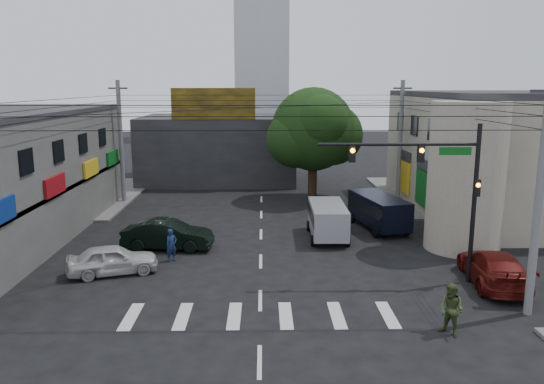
{
  "coord_description": "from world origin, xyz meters",
  "views": [
    {
      "loc": [
        0.13,
        -23.76,
        8.81
      ],
      "look_at": [
        0.61,
        4.0,
        3.21
      ],
      "focal_mm": 35.0,
      "sensor_mm": 36.0,
      "label": 1
    }
  ],
  "objects_px": {
    "dark_sedan": "(168,235)",
    "white_compact": "(113,260)",
    "traffic_officer": "(171,245)",
    "utility_pole_far_right": "(400,142)",
    "maroon_sedan": "(493,268)",
    "utility_pole_near_right": "(539,199)",
    "street_tree": "(313,130)",
    "silver_minivan": "(328,221)",
    "traffic_gantry": "(438,178)",
    "pedestrian_olive": "(451,310)",
    "navy_van": "(379,213)",
    "utility_pole_far_left": "(121,143)"
  },
  "relations": [
    {
      "from": "utility_pole_near_right",
      "to": "navy_van",
      "type": "xyz_separation_m",
      "value": [
        -3.17,
        12.66,
        -3.56
      ]
    },
    {
      "from": "dark_sedan",
      "to": "silver_minivan",
      "type": "height_order",
      "value": "silver_minivan"
    },
    {
      "from": "dark_sedan",
      "to": "pedestrian_olive",
      "type": "bearing_deg",
      "value": -126.12
    },
    {
      "from": "utility_pole_near_right",
      "to": "navy_van",
      "type": "distance_m",
      "value": 13.53
    },
    {
      "from": "utility_pole_near_right",
      "to": "traffic_gantry",
      "type": "bearing_deg",
      "value": 127.42
    },
    {
      "from": "dark_sedan",
      "to": "white_compact",
      "type": "distance_m",
      "value": 4.35
    },
    {
      "from": "silver_minivan",
      "to": "pedestrian_olive",
      "type": "relative_size",
      "value": 2.44
    },
    {
      "from": "navy_van",
      "to": "pedestrian_olive",
      "type": "relative_size",
      "value": 2.87
    },
    {
      "from": "utility_pole_far_right",
      "to": "utility_pole_far_left",
      "type": "bearing_deg",
      "value": 180.0
    },
    {
      "from": "traffic_gantry",
      "to": "maroon_sedan",
      "type": "distance_m",
      "value": 4.85
    },
    {
      "from": "traffic_gantry",
      "to": "utility_pole_far_left",
      "type": "bearing_deg",
      "value": 137.14
    },
    {
      "from": "traffic_gantry",
      "to": "dark_sedan",
      "type": "xyz_separation_m",
      "value": [
        -12.91,
        5.22,
        -4.03
      ]
    },
    {
      "from": "dark_sedan",
      "to": "pedestrian_olive",
      "type": "xyz_separation_m",
      "value": [
        11.91,
        -10.45,
        0.16
      ]
    },
    {
      "from": "traffic_gantry",
      "to": "traffic_officer",
      "type": "height_order",
      "value": "traffic_gantry"
    },
    {
      "from": "traffic_gantry",
      "to": "maroon_sedan",
      "type": "height_order",
      "value": "traffic_gantry"
    },
    {
      "from": "maroon_sedan",
      "to": "traffic_officer",
      "type": "relative_size",
      "value": 3.28
    },
    {
      "from": "white_compact",
      "to": "traffic_officer",
      "type": "bearing_deg",
      "value": -71.18
    },
    {
      "from": "street_tree",
      "to": "traffic_gantry",
      "type": "relative_size",
      "value": 1.21
    },
    {
      "from": "utility_pole_far_left",
      "to": "maroon_sedan",
      "type": "bearing_deg",
      "value": -39.53
    },
    {
      "from": "dark_sedan",
      "to": "utility_pole_far_right",
      "type": "bearing_deg",
      "value": -47.75
    },
    {
      "from": "white_compact",
      "to": "navy_van",
      "type": "relative_size",
      "value": 0.81
    },
    {
      "from": "silver_minivan",
      "to": "traffic_officer",
      "type": "xyz_separation_m",
      "value": [
        -8.43,
        -4.03,
        -0.16
      ]
    },
    {
      "from": "navy_van",
      "to": "traffic_officer",
      "type": "bearing_deg",
      "value": 104.04
    },
    {
      "from": "maroon_sedan",
      "to": "pedestrian_olive",
      "type": "relative_size",
      "value": 2.88
    },
    {
      "from": "utility_pole_near_right",
      "to": "navy_van",
      "type": "relative_size",
      "value": 1.67
    },
    {
      "from": "utility_pole_far_right",
      "to": "silver_minivan",
      "type": "height_order",
      "value": "utility_pole_far_right"
    },
    {
      "from": "utility_pole_far_left",
      "to": "dark_sedan",
      "type": "xyz_separation_m",
      "value": [
        5.42,
        -11.78,
        -3.8
      ]
    },
    {
      "from": "traffic_officer",
      "to": "pedestrian_olive",
      "type": "height_order",
      "value": "pedestrian_olive"
    },
    {
      "from": "utility_pole_near_right",
      "to": "dark_sedan",
      "type": "bearing_deg",
      "value": 150.77
    },
    {
      "from": "utility_pole_far_right",
      "to": "pedestrian_olive",
      "type": "height_order",
      "value": "utility_pole_far_right"
    },
    {
      "from": "navy_van",
      "to": "traffic_officer",
      "type": "relative_size",
      "value": 3.27
    },
    {
      "from": "utility_pole_far_left",
      "to": "white_compact",
      "type": "height_order",
      "value": "utility_pole_far_left"
    },
    {
      "from": "white_compact",
      "to": "pedestrian_olive",
      "type": "distance_m",
      "value": 15.3
    },
    {
      "from": "utility_pole_far_right",
      "to": "maroon_sedan",
      "type": "distance_m",
      "value": 17.73
    },
    {
      "from": "traffic_gantry",
      "to": "utility_pole_far_right",
      "type": "bearing_deg",
      "value": 81.06
    },
    {
      "from": "street_tree",
      "to": "pedestrian_olive",
      "type": "relative_size",
      "value": 4.52
    },
    {
      "from": "maroon_sedan",
      "to": "dark_sedan",
      "type": "bearing_deg",
      "value": -13.42
    },
    {
      "from": "white_compact",
      "to": "maroon_sedan",
      "type": "height_order",
      "value": "maroon_sedan"
    },
    {
      "from": "utility_pole_far_right",
      "to": "traffic_gantry",
      "type": "bearing_deg",
      "value": -98.94
    },
    {
      "from": "street_tree",
      "to": "white_compact",
      "type": "relative_size",
      "value": 1.95
    },
    {
      "from": "utility_pole_far_left",
      "to": "dark_sedan",
      "type": "bearing_deg",
      "value": -65.3
    },
    {
      "from": "dark_sedan",
      "to": "white_compact",
      "type": "relative_size",
      "value": 1.12
    },
    {
      "from": "traffic_gantry",
      "to": "utility_pole_far_right",
      "type": "relative_size",
      "value": 0.78
    },
    {
      "from": "dark_sedan",
      "to": "maroon_sedan",
      "type": "distance_m",
      "value": 16.51
    },
    {
      "from": "street_tree",
      "to": "utility_pole_far_right",
      "type": "bearing_deg",
      "value": -8.75
    },
    {
      "from": "traffic_gantry",
      "to": "navy_van",
      "type": "distance_m",
      "value": 9.93
    },
    {
      "from": "utility_pole_far_left",
      "to": "pedestrian_olive",
      "type": "distance_m",
      "value": 28.42
    },
    {
      "from": "utility_pole_near_right",
      "to": "street_tree",
      "type": "bearing_deg",
      "value": 106.82
    },
    {
      "from": "white_compact",
      "to": "navy_van",
      "type": "bearing_deg",
      "value": -78.6
    },
    {
      "from": "white_compact",
      "to": "dark_sedan",
      "type": "bearing_deg",
      "value": -43.5
    }
  ]
}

